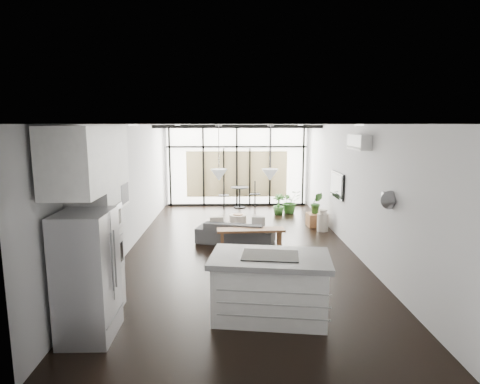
{
  "coord_description": "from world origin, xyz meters",
  "views": [
    {
      "loc": [
        -0.22,
        -8.88,
        2.79
      ],
      "look_at": [
        0.0,
        0.3,
        1.25
      ],
      "focal_mm": 30.0,
      "sensor_mm": 36.0,
      "label": 1
    }
  ],
  "objects_px": {
    "fridge": "(87,275)",
    "console_bench": "(251,239)",
    "milk_can": "(323,220)",
    "sofa": "(236,228)",
    "pouf": "(238,221)",
    "island": "(270,287)",
    "tv": "(337,185)"
  },
  "relations": [
    {
      "from": "fridge",
      "to": "console_bench",
      "type": "bearing_deg",
      "value": 57.7
    },
    {
      "from": "fridge",
      "to": "milk_can",
      "type": "xyz_separation_m",
      "value": [
        4.33,
        5.28,
        -0.56
      ]
    },
    {
      "from": "sofa",
      "to": "pouf",
      "type": "height_order",
      "value": "sofa"
    },
    {
      "from": "console_bench",
      "to": "milk_can",
      "type": "bearing_deg",
      "value": 35.66
    },
    {
      "from": "island",
      "to": "pouf",
      "type": "relative_size",
      "value": 3.68
    },
    {
      "from": "island",
      "to": "fridge",
      "type": "height_order",
      "value": "fridge"
    },
    {
      "from": "fridge",
      "to": "milk_can",
      "type": "height_order",
      "value": "fridge"
    },
    {
      "from": "console_bench",
      "to": "tv",
      "type": "height_order",
      "value": "tv"
    },
    {
      "from": "island",
      "to": "console_bench",
      "type": "distance_m",
      "value": 3.22
    },
    {
      "from": "milk_can",
      "to": "console_bench",
      "type": "bearing_deg",
      "value": -141.47
    },
    {
      "from": "pouf",
      "to": "tv",
      "type": "distance_m",
      "value": 2.83
    },
    {
      "from": "island",
      "to": "tv",
      "type": "xyz_separation_m",
      "value": [
        2.11,
        4.37,
        0.83
      ]
    },
    {
      "from": "sofa",
      "to": "pouf",
      "type": "xyz_separation_m",
      "value": [
        0.08,
        1.37,
        -0.17
      ]
    },
    {
      "from": "milk_can",
      "to": "tv",
      "type": "height_order",
      "value": "tv"
    },
    {
      "from": "island",
      "to": "milk_can",
      "type": "relative_size",
      "value": 2.92
    },
    {
      "from": "fridge",
      "to": "tv",
      "type": "relative_size",
      "value": 1.54
    },
    {
      "from": "island",
      "to": "fridge",
      "type": "xyz_separation_m",
      "value": [
        -2.44,
        -0.48,
        0.38
      ]
    },
    {
      "from": "fridge",
      "to": "sofa",
      "type": "xyz_separation_m",
      "value": [
        1.99,
        4.25,
        -0.49
      ]
    },
    {
      "from": "console_bench",
      "to": "tv",
      "type": "bearing_deg",
      "value": 24.67
    },
    {
      "from": "sofa",
      "to": "milk_can",
      "type": "relative_size",
      "value": 3.11
    },
    {
      "from": "island",
      "to": "fridge",
      "type": "relative_size",
      "value": 1.01
    },
    {
      "from": "pouf",
      "to": "milk_can",
      "type": "height_order",
      "value": "milk_can"
    },
    {
      "from": "milk_can",
      "to": "tv",
      "type": "relative_size",
      "value": 0.53
    },
    {
      "from": "fridge",
      "to": "sofa",
      "type": "height_order",
      "value": "fridge"
    },
    {
      "from": "island",
      "to": "tv",
      "type": "bearing_deg",
      "value": 72.08
    },
    {
      "from": "sofa",
      "to": "tv",
      "type": "xyz_separation_m",
      "value": [
        2.56,
        0.6,
        0.94
      ]
    },
    {
      "from": "fridge",
      "to": "pouf",
      "type": "xyz_separation_m",
      "value": [
        2.08,
        5.62,
        -0.66
      ]
    },
    {
      "from": "fridge",
      "to": "pouf",
      "type": "relative_size",
      "value": 3.64
    },
    {
      "from": "tv",
      "to": "milk_can",
      "type": "bearing_deg",
      "value": 118.6
    },
    {
      "from": "fridge",
      "to": "console_bench",
      "type": "distance_m",
      "value": 4.4
    },
    {
      "from": "pouf",
      "to": "milk_can",
      "type": "bearing_deg",
      "value": -8.63
    },
    {
      "from": "pouf",
      "to": "tv",
      "type": "relative_size",
      "value": 0.42
    }
  ]
}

